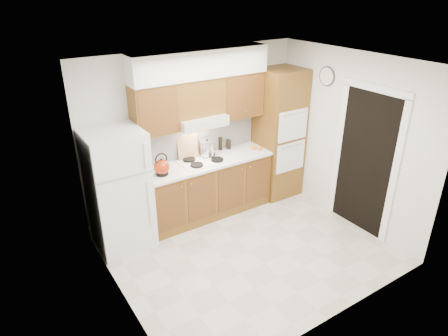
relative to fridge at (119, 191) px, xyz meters
The scene contains 26 objects.
floor 2.00m from the fridge, 39.06° to the right, with size 3.60×3.60×0.00m, color beige.
ceiling 2.51m from the fridge, 39.06° to the right, with size 3.60×3.60×0.00m, color white.
wall_back 1.52m from the fridge, 14.37° to the left, with size 3.60×0.02×2.60m, color silver.
wall_left 1.28m from the fridge, 109.11° to the right, with size 0.02×3.00×2.60m, color silver.
wall_right 3.43m from the fridge, 19.58° to the right, with size 0.02×3.00×2.60m, color silver.
fridge is the anchor object (origin of this frame).
base_cabinets 1.49m from the fridge, ahead, with size 2.11×0.60×0.90m, color brown.
countertop 1.43m from the fridge, ahead, with size 2.13×0.62×0.04m, color white.
backsplash 1.51m from the fridge, 13.56° to the left, with size 2.11×0.03×0.56m, color white.
oven_cabinet 2.86m from the fridge, ahead, with size 0.70×0.65×2.20m, color brown.
upper_cab_left 1.22m from the fridge, 15.78° to the left, with size 0.63×0.33×0.70m, color brown.
upper_cab_right 2.35m from the fridge, ahead, with size 0.73×0.33×0.70m, color brown.
range_hood 1.56m from the fridge, ahead, with size 0.75×0.45×0.15m, color silver.
upper_cab_over_hood 1.75m from the fridge, ahead, with size 0.75×0.33×0.55m, color brown.
soffit 2.11m from the fridge, ahead, with size 2.13×0.36×0.40m, color silver.
cooktop 1.38m from the fridge, ahead, with size 0.74×0.50×0.01m, color white.
doorway 3.53m from the fridge, 25.02° to the right, with size 0.02×0.90×2.10m, color black.
wall_clock 3.49m from the fridge, 10.48° to the right, with size 0.30×0.30×0.02m, color #3F3833.
kettle 0.68m from the fridge, ahead, with size 0.22×0.22×0.22m, color #9B270B.
cutting_board 1.30m from the fridge, 13.33° to the left, with size 0.33×0.02×0.44m, color tan.
stock_pot 1.55m from the fridge, ahead, with size 0.22×0.22×0.23m, color silver.
condiment_a 1.88m from the fridge, ahead, with size 0.06×0.06×0.22m, color black.
condiment_b 2.00m from the fridge, ahead, with size 0.05×0.05×0.17m, color black.
condiment_c 2.01m from the fridge, ahead, with size 0.05×0.05×0.15m, color black.
orange_near 2.39m from the fridge, ahead, with size 0.07×0.07×0.07m, color orange.
orange_far 2.32m from the fridge, ahead, with size 0.08×0.08×0.08m, color orange.
Camera 1 is at (-2.81, -3.66, 3.45)m, focal length 32.00 mm.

